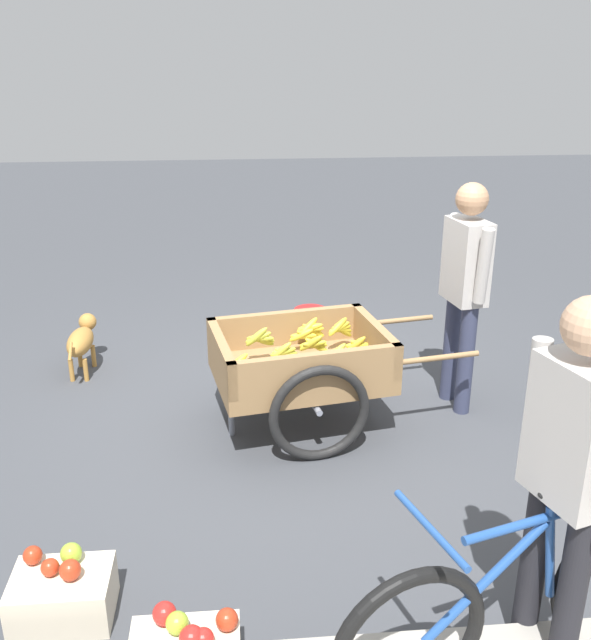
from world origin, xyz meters
name	(u,v)px	position (x,y,z in m)	size (l,w,h in m)	color
ground_plane	(293,420)	(0.00, 0.00, 0.00)	(24.00, 24.00, 0.00)	#3D3F44
fruit_cart	(301,366)	(-0.05, 0.07, 0.44)	(1.76, 1.07, 0.72)	#937047
vendor_person	(465,278)	(-1.18, -0.13, 0.95)	(0.26, 0.59, 1.59)	#333851
bicycle	(519,601)	(-0.72, 2.17, 0.35)	(1.61, 0.62, 0.85)	black
cyclist_person	(571,460)	(-0.86, 2.12, 0.97)	(0.29, 0.56, 1.61)	black
dog	(81,340)	(1.57, -0.93, 0.27)	(0.20, 0.67, 0.40)	#AD7A38
plastic_bucket	(310,324)	(-0.28, -1.43, 0.14)	(0.29, 0.29, 0.28)	#B21E1E
apple_crate	(63,593)	(1.18, 1.70, 0.12)	(0.44, 0.32, 0.32)	beige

